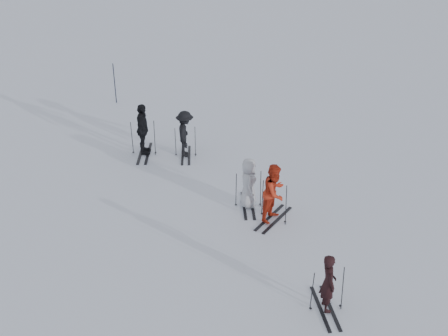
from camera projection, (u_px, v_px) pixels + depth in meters
name	position (u px, v px, depth m)	size (l,w,h in m)	color
ground	(226.00, 212.00, 17.18)	(120.00, 120.00, 0.00)	silver
skier_near_dark	(328.00, 284.00, 13.04)	(0.56, 0.36, 1.52)	black
skier_red	(275.00, 193.00, 16.41)	(0.88, 0.68, 1.80)	#B22914
skier_grey	(249.00, 184.00, 17.12)	(0.78, 0.51, 1.60)	#AFB3B9
skier_uphill_left	(143.00, 130.00, 20.26)	(1.12, 0.47, 1.91)	black
skier_uphill_far	(185.00, 134.00, 20.18)	(1.10, 0.63, 1.71)	black
skis_near_dark	(328.00, 289.00, 13.12)	(0.87, 1.64, 1.20)	black
skis_red	(274.00, 201.00, 16.53)	(0.94, 1.77, 1.29)	black
skis_grey	(248.00, 189.00, 17.21)	(0.89, 1.69, 1.23)	black
skis_uphill_left	(143.00, 137.00, 20.40)	(0.98, 1.84, 1.34)	black
skis_uphill_far	(185.00, 141.00, 20.30)	(0.85, 1.60, 1.17)	black
piste_marker	(115.00, 83.00, 24.84)	(0.04, 0.04, 1.82)	black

